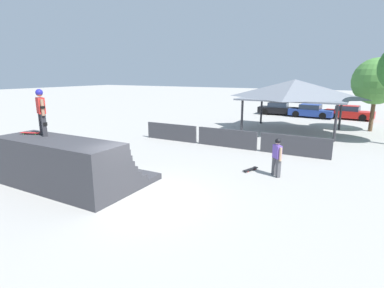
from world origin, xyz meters
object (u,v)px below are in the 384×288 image
parked_car_black (279,109)px  skateboard_on_deck (31,133)px  skateboard_on_ground (251,169)px  tree_beside_pavilion (377,81)px  bystander_walking (277,154)px  parked_car_blue (311,111)px  skater_on_deck (41,109)px  parked_car_red (348,113)px

parked_car_black → skateboard_on_deck: bearing=-100.3°
skateboard_on_ground → tree_beside_pavilion: 14.58m
bystander_walking → parked_car_blue: bystander_walking is taller
parked_car_blue → skater_on_deck: bearing=-99.0°
skateboard_on_ground → tree_beside_pavilion: size_ratio=0.16×
skater_on_deck → parked_car_blue: 24.92m
bystander_walking → parked_car_black: (-4.52, 19.54, -0.34)m
skater_on_deck → skateboard_on_ground: size_ratio=2.01×
skateboard_on_deck → parked_car_red: size_ratio=0.19×
skateboard_on_ground → tree_beside_pavilion: (4.78, 13.30, 3.57)m
bystander_walking → skateboard_on_ground: 1.46m
skateboard_on_deck → tree_beside_pavilion: tree_beside_pavilion is taller
skateboard_on_ground → parked_car_blue: size_ratio=0.21×
parked_car_blue → skateboard_on_deck: bearing=-100.4°
skateboard_on_deck → skateboard_on_ground: 9.13m
tree_beside_pavilion → skater_on_deck: bearing=-121.5°
tree_beside_pavilion → parked_car_blue: (-4.94, 5.48, -3.02)m
skater_on_deck → tree_beside_pavilion: (11.34, 18.50, 0.77)m
skateboard_on_deck → skater_on_deck: bearing=-14.1°
bystander_walking → skater_on_deck: bearing=79.4°
skater_on_deck → skateboard_on_deck: skater_on_deck is taller
parked_car_red → tree_beside_pavilion: bearing=-66.6°
tree_beside_pavilion → skateboard_on_ground: bearing=-109.8°
skateboard_on_deck → parked_car_black: skateboard_on_deck is taller
tree_beside_pavilion → bystander_walking: bearing=-105.1°
skateboard_on_deck → tree_beside_pavilion: (12.00, 18.57, 1.72)m
skateboard_on_ground → parked_car_blue: parked_car_blue is taller
skateboard_on_deck → skateboard_on_ground: (7.22, 5.27, -1.85)m
parked_car_black → bystander_walking: bearing=-78.4°
skateboard_on_ground → parked_car_red: (3.07, 19.25, 0.54)m
bystander_walking → parked_car_blue: size_ratio=0.38×
bystander_walking → skateboard_on_ground: size_ratio=1.84×
skateboard_on_deck → bystander_walking: bearing=10.3°
bystander_walking → parked_car_red: size_ratio=0.37×
skateboard_on_deck → parked_car_black: (3.83, 24.60, -1.30)m
skater_on_deck → parked_car_blue: skater_on_deck is taller
parked_car_black → parked_car_blue: same height
skateboard_on_ground → parked_car_red: size_ratio=0.20×
skater_on_deck → skateboard_on_ground: skater_on_deck is taller
skateboard_on_ground → parked_car_red: parked_car_red is taller
bystander_walking → skateboard_on_deck: bearing=77.7°
skater_on_deck → tree_beside_pavilion: size_ratio=0.33×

